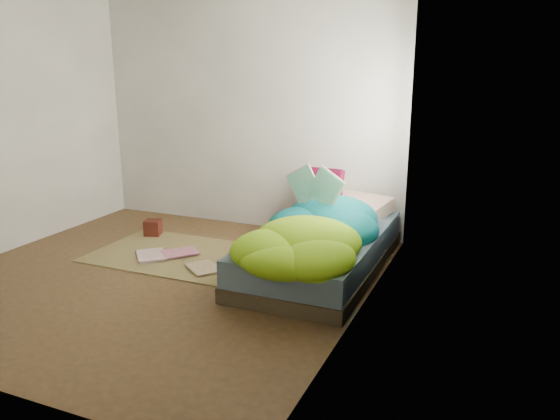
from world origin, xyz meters
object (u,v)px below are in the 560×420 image
(pillow_magenta, at_px, (321,189))
(open_book, at_px, (315,175))
(bed, at_px, (321,251))
(floor_book_b, at_px, (177,249))
(wooden_box, at_px, (153,227))
(floor_book_a, at_px, (137,257))

(pillow_magenta, distance_m, open_book, 0.74)
(bed, height_order, floor_book_b, bed)
(open_book, relative_size, floor_book_b, 1.40)
(wooden_box, bearing_deg, open_book, -3.69)
(pillow_magenta, height_order, open_book, open_book)
(wooden_box, bearing_deg, pillow_magenta, 18.16)
(floor_book_a, bearing_deg, bed, -26.83)
(pillow_magenta, relative_size, wooden_box, 2.58)
(open_book, height_order, floor_book_a, open_book)
(pillow_magenta, bearing_deg, floor_book_b, -141.03)
(pillow_magenta, height_order, wooden_box, pillow_magenta)
(pillow_magenta, height_order, floor_book_a, pillow_magenta)
(bed, relative_size, wooden_box, 12.51)
(wooden_box, bearing_deg, floor_book_a, -65.77)
(wooden_box, bearing_deg, floor_book_b, -33.44)
(wooden_box, height_order, floor_book_a, wooden_box)
(wooden_box, xyz_separation_m, floor_book_a, (0.30, -0.67, -0.07))
(bed, height_order, open_book, open_book)
(floor_book_a, bearing_deg, floor_book_b, 14.90)
(floor_book_b, bearing_deg, floor_book_a, -81.66)
(floor_book_b, bearing_deg, bed, 46.20)
(bed, xyz_separation_m, floor_book_a, (-1.65, -0.43, -0.14))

